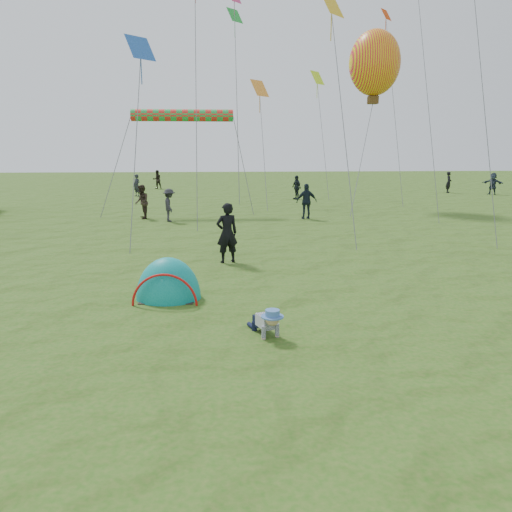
{
  "coord_description": "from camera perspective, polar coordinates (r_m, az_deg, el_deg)",
  "views": [
    {
      "loc": [
        -1.21,
        -9.02,
        3.43
      ],
      "look_at": [
        -0.26,
        2.3,
        1.0
      ],
      "focal_mm": 35.0,
      "sensor_mm": 36.0,
      "label": 1
    }
  ],
  "objects": [
    {
      "name": "standing_adult",
      "position": [
        15.3,
        -3.34,
        2.64
      ],
      "size": [
        0.77,
        0.61,
        1.85
      ],
      "primitive_type": "imported",
      "rotation": [
        0.0,
        0.0,
        3.43
      ],
      "color": "black",
      "rests_on": "ground"
    },
    {
      "name": "balloon_kite",
      "position": [
        32.2,
        13.39,
        20.28
      ],
      "size": [
        3.0,
        3.0,
        4.2
      ],
      "primitive_type": null,
      "color": "#F1D903"
    },
    {
      "name": "diamond_kite_1",
      "position": [
        37.37,
        14.65,
        25.14
      ],
      "size": [
        0.91,
        0.91,
        0.75
      ],
      "primitive_type": "plane",
      "rotation": [
        1.05,
        0.0,
        0.79
      ],
      "color": "#DE3A05"
    },
    {
      "name": "crowd_person_7",
      "position": [
        25.79,
        -12.92,
        6.05
      ],
      "size": [
        0.8,
        0.94,
        1.7
      ],
      "primitive_type": "imported",
      "rotation": [
        0.0,
        0.0,
        4.91
      ],
      "color": "#2E231D",
      "rests_on": "ground"
    },
    {
      "name": "diamond_kite_8",
      "position": [
        22.96,
        8.66,
        26.57
      ],
      "size": [
        1.19,
        1.19,
        0.97
      ],
      "primitive_type": "plane",
      "rotation": [
        1.05,
        0.0,
        0.79
      ],
      "color": "yellow"
    },
    {
      "name": "crowd_person_8",
      "position": [
        25.22,
        5.81,
        6.22
      ],
      "size": [
        1.05,
        0.48,
        1.76
      ],
      "primitive_type": "imported",
      "rotation": [
        0.0,
        0.0,
        3.19
      ],
      "color": "black",
      "rests_on": "ground"
    },
    {
      "name": "crowd_person_11",
      "position": [
        43.01,
        25.44,
        7.48
      ],
      "size": [
        1.46,
        1.44,
        1.68
      ],
      "primitive_type": "imported",
      "rotation": [
        0.0,
        0.0,
        5.51
      ],
      "color": "#293345",
      "rests_on": "ground"
    },
    {
      "name": "diamond_kite_2",
      "position": [
        39.8,
        7.03,
        19.57
      ],
      "size": [
        1.23,
        1.23,
        1.01
      ],
      "primitive_type": "plane",
      "rotation": [
        1.05,
        0.0,
        0.79
      ],
      "color": "#CBF61C"
    },
    {
      "name": "popup_tent",
      "position": [
        11.95,
        -9.93,
        -4.79
      ],
      "size": [
        1.61,
        1.37,
        1.97
      ],
      "primitive_type": "ellipsoid",
      "rotation": [
        0.0,
        0.0,
        -0.08
      ],
      "color": "#007678",
      "rests_on": "ground"
    },
    {
      "name": "diamond_kite_7",
      "position": [
        33.42,
        0.43,
        18.63
      ],
      "size": [
        1.29,
        1.29,
        1.05
      ],
      "primitive_type": "plane",
      "rotation": [
        1.05,
        0.0,
        0.79
      ],
      "color": "orange"
    },
    {
      "name": "diamond_kite_10",
      "position": [
        22.3,
        -13.09,
        22.17
      ],
      "size": [
        1.2,
        1.2,
        0.98
      ],
      "primitive_type": "plane",
      "rotation": [
        1.05,
        0.0,
        0.79
      ],
      "color": "blue"
    },
    {
      "name": "crowd_person_1",
      "position": [
        45.47,
        -11.24,
        8.57
      ],
      "size": [
        0.99,
        0.91,
        1.64
      ],
      "primitive_type": "imported",
      "rotation": [
        0.0,
        0.0,
        3.61
      ],
      "color": "black",
      "rests_on": "ground"
    },
    {
      "name": "crowd_person_12",
      "position": [
        38.49,
        -13.47,
        7.86
      ],
      "size": [
        0.71,
        0.67,
        1.62
      ],
      "primitive_type": "imported",
      "rotation": [
        0.0,
        0.0,
        5.62
      ],
      "color": "#24272F",
      "rests_on": "ground"
    },
    {
      "name": "crawling_toddler",
      "position": [
        9.41,
        1.28,
        -7.42
      ],
      "size": [
        0.76,
        0.9,
        0.58
      ],
      "primitive_type": null,
      "rotation": [
        0.0,
        0.0,
        0.35
      ],
      "color": "black",
      "rests_on": "ground"
    },
    {
      "name": "diamond_kite_9",
      "position": [
        39.7,
        -2.44,
        25.78
      ],
      "size": [
        1.24,
        1.24,
        1.02
      ],
      "primitive_type": "plane",
      "rotation": [
        1.05,
        0.0,
        0.79
      ],
      "color": "green"
    },
    {
      "name": "crowd_person_0",
      "position": [
        43.35,
        21.16,
        7.86
      ],
      "size": [
        0.67,
        0.73,
        1.68
      ],
      "primitive_type": "imported",
      "rotation": [
        0.0,
        0.0,
        0.98
      ],
      "color": "black",
      "rests_on": "ground"
    },
    {
      "name": "crowd_person_2",
      "position": [
        35.2,
        4.65,
        7.82
      ],
      "size": [
        0.76,
        1.05,
        1.66
      ],
      "primitive_type": "imported",
      "rotation": [
        0.0,
        0.0,
        5.12
      ],
      "color": "black",
      "rests_on": "ground"
    },
    {
      "name": "rainbow_tube_kite",
      "position": [
        28.14,
        -8.4,
        15.62
      ],
      "size": [
        5.44,
        0.64,
        0.64
      ],
      "primitive_type": "cylinder",
      "rotation": [
        0.0,
        1.57,
        0.0
      ],
      "color": "red"
    },
    {
      "name": "crowd_person_3",
      "position": [
        24.55,
        -9.88,
        5.75
      ],
      "size": [
        0.77,
        1.12,
        1.59
      ],
      "primitive_type": "imported",
      "rotation": [
        0.0,
        0.0,
        1.76
      ],
      "color": "#28272D",
      "rests_on": "ground"
    },
    {
      "name": "ground",
      "position": [
        9.72,
        2.67,
        -8.6
      ],
      "size": [
        140.0,
        140.0,
        0.0
      ],
      "primitive_type": "plane",
      "color": "#235812"
    }
  ]
}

